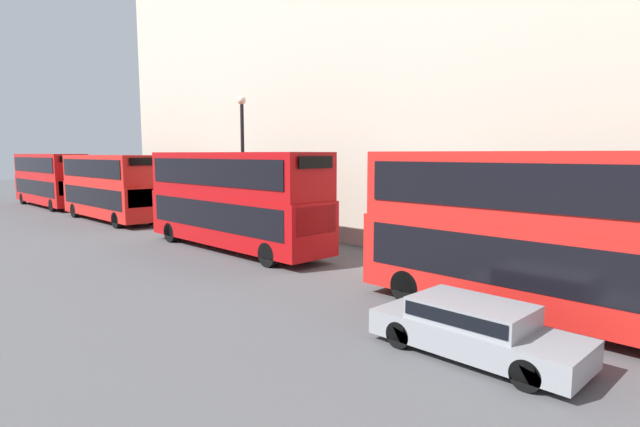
{
  "coord_description": "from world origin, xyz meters",
  "views": [
    {
      "loc": [
        -11.77,
        1.03,
        4.51
      ],
      "look_at": [
        0.48,
        13.44,
        2.41
      ],
      "focal_mm": 28.0,
      "sensor_mm": 36.0,
      "label": 1
    }
  ],
  "objects_px": {
    "car_dark_sedan": "(474,327)",
    "pedestrian": "(304,231)",
    "bus_trailing": "(50,178)",
    "bus_second_in_queue": "(233,197)",
    "bus_third_in_queue": "(110,185)",
    "bus_leading": "(558,231)"
  },
  "relations": [
    {
      "from": "bus_trailing",
      "to": "pedestrian",
      "type": "height_order",
      "value": "bus_trailing"
    },
    {
      "from": "bus_third_in_queue",
      "to": "bus_trailing",
      "type": "xyz_separation_m",
      "value": [
        0.0,
        12.58,
        0.03
      ]
    },
    {
      "from": "pedestrian",
      "to": "bus_leading",
      "type": "bearing_deg",
      "value": -102.52
    },
    {
      "from": "bus_trailing",
      "to": "car_dark_sedan",
      "type": "relative_size",
      "value": 2.44
    },
    {
      "from": "car_dark_sedan",
      "to": "bus_third_in_queue",
      "type": "bearing_deg",
      "value": 83.15
    },
    {
      "from": "bus_leading",
      "to": "car_dark_sedan",
      "type": "relative_size",
      "value": 2.36
    },
    {
      "from": "bus_second_in_queue",
      "to": "pedestrian",
      "type": "bearing_deg",
      "value": -32.28
    },
    {
      "from": "bus_third_in_queue",
      "to": "car_dark_sedan",
      "type": "bearing_deg",
      "value": -96.85
    },
    {
      "from": "car_dark_sedan",
      "to": "pedestrian",
      "type": "distance_m",
      "value": 13.77
    },
    {
      "from": "car_dark_sedan",
      "to": "pedestrian",
      "type": "bearing_deg",
      "value": 63.12
    },
    {
      "from": "car_dark_sedan",
      "to": "bus_second_in_queue",
      "type": "bearing_deg",
      "value": 76.42
    },
    {
      "from": "bus_third_in_queue",
      "to": "pedestrian",
      "type": "bearing_deg",
      "value": -79.99
    },
    {
      "from": "bus_third_in_queue",
      "to": "bus_second_in_queue",
      "type": "bearing_deg",
      "value": -90.0
    },
    {
      "from": "bus_third_in_queue",
      "to": "car_dark_sedan",
      "type": "height_order",
      "value": "bus_third_in_queue"
    },
    {
      "from": "bus_trailing",
      "to": "pedestrian",
      "type": "distance_m",
      "value": 28.8
    },
    {
      "from": "bus_leading",
      "to": "pedestrian",
      "type": "relative_size",
      "value": 6.53
    },
    {
      "from": "bus_leading",
      "to": "bus_third_in_queue",
      "type": "relative_size",
      "value": 1.06
    },
    {
      "from": "bus_leading",
      "to": "car_dark_sedan",
      "type": "height_order",
      "value": "bus_leading"
    },
    {
      "from": "car_dark_sedan",
      "to": "pedestrian",
      "type": "relative_size",
      "value": 2.77
    },
    {
      "from": "car_dark_sedan",
      "to": "pedestrian",
      "type": "height_order",
      "value": "pedestrian"
    },
    {
      "from": "bus_trailing",
      "to": "pedestrian",
      "type": "relative_size",
      "value": 6.76
    },
    {
      "from": "bus_trailing",
      "to": "car_dark_sedan",
      "type": "bearing_deg",
      "value": -94.75
    }
  ]
}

